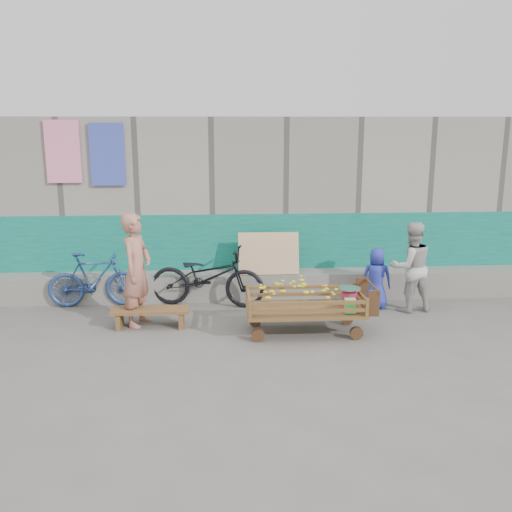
{
  "coord_description": "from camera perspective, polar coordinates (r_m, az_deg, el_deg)",
  "views": [
    {
      "loc": [
        -0.48,
        -6.9,
        2.91
      ],
      "look_at": [
        0.03,
        1.2,
        1.0
      ],
      "focal_mm": 40.0,
      "sensor_mm": 36.0,
      "label": 1
    }
  ],
  "objects": [
    {
      "name": "woman",
      "position": [
        9.21,
        15.23,
        -1.05
      ],
      "size": [
        0.76,
        0.64,
        1.42
      ],
      "primitive_type": "imported",
      "rotation": [
        0.0,
        0.0,
        3.29
      ],
      "color": "#B8B7B1",
      "rests_on": "ground"
    },
    {
      "name": "vendor_man",
      "position": [
        8.42,
        -11.85,
        -1.37
      ],
      "size": [
        0.57,
        0.7,
        1.66
      ],
      "primitive_type": "imported",
      "rotation": [
        0.0,
        0.0,
        1.25
      ],
      "color": "#AD6B5A",
      "rests_on": "ground"
    },
    {
      "name": "bicycle_dark",
      "position": [
        9.2,
        -4.9,
        -2.09
      ],
      "size": [
        1.94,
        0.99,
        0.97
      ],
      "primitive_type": "imported",
      "rotation": [
        0.0,
        0.0,
        1.38
      ],
      "color": "black",
      "rests_on": "ground"
    },
    {
      "name": "child",
      "position": [
        9.25,
        11.94,
        -2.21
      ],
      "size": [
        0.51,
        0.36,
        0.98
      ],
      "primitive_type": "imported",
      "rotation": [
        0.0,
        0.0,
        3.04
      ],
      "color": "#2632A3",
      "rests_on": "ground"
    },
    {
      "name": "banana_cart",
      "position": [
        8.01,
        4.69,
        -4.22
      ],
      "size": [
        1.78,
        0.81,
        0.76
      ],
      "color": "brown",
      "rests_on": "ground"
    },
    {
      "name": "building_wall",
      "position": [
        11.06,
        -1.07,
        5.73
      ],
      "size": [
        12.0,
        3.5,
        3.0
      ],
      "color": "gray",
      "rests_on": "ground"
    },
    {
      "name": "ground",
      "position": [
        7.5,
        0.36,
        -9.57
      ],
      "size": [
        80.0,
        80.0,
        0.0
      ],
      "primitive_type": "plane",
      "color": "#575550",
      "rests_on": "ground"
    },
    {
      "name": "bicycle_blue",
      "position": [
        9.51,
        -15.85,
        -2.31
      ],
      "size": [
        1.5,
        0.49,
        0.89
      ],
      "primitive_type": "imported",
      "rotation": [
        0.0,
        0.0,
        1.62
      ],
      "color": "navy",
      "rests_on": "ground"
    },
    {
      "name": "bench",
      "position": [
        8.44,
        -10.52,
        -5.69
      ],
      "size": [
        1.12,
        0.33,
        0.28
      ],
      "color": "brown",
      "rests_on": "ground"
    }
  ]
}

